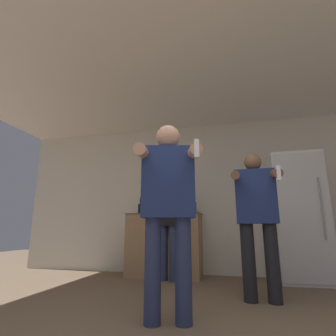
% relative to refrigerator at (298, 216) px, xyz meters
% --- Properties ---
extents(wall_back, '(7.00, 0.06, 2.55)m').
position_rel_refrigerator_xyz_m(wall_back, '(-1.24, 0.35, 0.37)').
color(wall_back, beige).
rests_on(wall_back, ground_plane).
extents(ceiling_slab, '(7.00, 3.59, 0.05)m').
position_rel_refrigerator_xyz_m(ceiling_slab, '(-1.24, -1.21, 1.67)').
color(ceiling_slab, silver).
rests_on(ceiling_slab, wall_back).
extents(refrigerator, '(0.69, 0.67, 1.80)m').
position_rel_refrigerator_xyz_m(refrigerator, '(0.00, 0.00, 0.00)').
color(refrigerator, white).
rests_on(refrigerator, ground_plane).
extents(counter, '(1.17, 0.61, 0.96)m').
position_rel_refrigerator_xyz_m(counter, '(-2.00, 0.03, -0.42)').
color(counter, '#997551').
rests_on(counter, ground_plane).
extents(bottle_brown_liquor, '(0.06, 0.06, 0.26)m').
position_rel_refrigerator_xyz_m(bottle_brown_liquor, '(-2.15, 0.07, 0.16)').
color(bottle_brown_liquor, black).
rests_on(bottle_brown_liquor, counter).
extents(bottle_green_wine, '(0.09, 0.09, 0.29)m').
position_rel_refrigerator_xyz_m(bottle_green_wine, '(-2.43, 0.07, 0.16)').
color(bottle_green_wine, black).
rests_on(bottle_green_wine, counter).
extents(bottle_tall_gin, '(0.07, 0.07, 0.25)m').
position_rel_refrigerator_xyz_m(bottle_tall_gin, '(-1.52, 0.07, 0.16)').
color(bottle_tall_gin, '#194723').
rests_on(bottle_tall_gin, counter).
extents(bottle_dark_rum, '(0.08, 0.08, 0.35)m').
position_rel_refrigerator_xyz_m(bottle_dark_rum, '(-2.33, 0.07, 0.19)').
color(bottle_dark_rum, maroon).
rests_on(bottle_dark_rum, counter).
extents(bottle_amber_bourbon, '(0.07, 0.07, 0.36)m').
position_rel_refrigerator_xyz_m(bottle_amber_bourbon, '(-1.99, 0.07, 0.20)').
color(bottle_amber_bourbon, silver).
rests_on(bottle_amber_bourbon, counter).
extents(person_woman_foreground, '(0.59, 0.57, 1.63)m').
position_rel_refrigerator_xyz_m(person_woman_foreground, '(-1.47, -2.01, 0.06)').
color(person_woman_foreground, navy).
rests_on(person_woman_foreground, ground_plane).
extents(person_man_side, '(0.50, 0.49, 1.55)m').
position_rel_refrigerator_xyz_m(person_man_side, '(-0.69, -1.19, -0.02)').
color(person_man_side, black).
rests_on(person_man_side, ground_plane).
extents(person_spectator_back, '(0.46, 0.54, 1.56)m').
position_rel_refrigerator_xyz_m(person_spectator_back, '(-1.86, -0.30, -0.03)').
color(person_spectator_back, navy).
rests_on(person_spectator_back, ground_plane).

